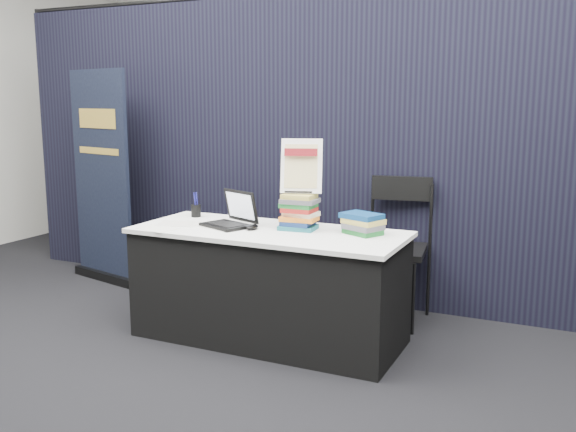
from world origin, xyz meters
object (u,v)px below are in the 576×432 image
Objects in this scene: laptop at (229,218)px; book_stack_short at (362,224)px; display_table at (269,285)px; book_stack_tall at (299,212)px; info_sign at (301,167)px; pullup_banner at (102,189)px; stacking_chair at (394,242)px.

laptop is 1.30× the size of book_stack_short.
display_table is at bearing 21.18° from laptop.
book_stack_tall is 0.30m from info_sign.
book_stack_tall is 0.64× the size of info_sign.
book_stack_tall is at bearing -1.18° from pullup_banner.
laptop is 0.49m from book_stack_tall.
pullup_banner is (-1.67, 0.66, 0.01)m from laptop.
pullup_banner reaches higher than display_table.
info_sign is (0.48, 0.13, 0.35)m from laptop.
display_table is at bearing -138.13° from stacking_chair.
display_table is 6.31× the size of book_stack_short.
laptop is 1.22m from stacking_chair.
display_table is 0.53m from book_stack_tall.
pullup_banner reaches higher than book_stack_short.
book_stack_short is (0.60, 0.14, 0.44)m from display_table.
book_stack_tall reaches higher than book_stack_short.
book_stack_tall is at bearing -175.45° from book_stack_short.
stacking_chair is (0.46, 0.62, -0.59)m from info_sign.
info_sign is at bearing 90.00° from book_stack_tall.
book_stack_short reaches higher than display_table.
display_table is 0.97× the size of pullup_banner.
laptop reaches higher than book_stack_tall.
info_sign is at bearing -0.41° from pullup_banner.
info_sign reaches higher than book_stack_tall.
laptop is 0.20× the size of pullup_banner.
info_sign is at bearing -179.57° from book_stack_short.
display_table is 4.88× the size of info_sign.
pullup_banner reaches higher than info_sign.
stacking_chair is at bearing 15.40° from pullup_banner.
book_stack_short is (0.42, 0.03, -0.05)m from book_stack_tall.
book_stack_tall is at bearing 30.98° from display_table.
laptop is at bearing 176.01° from info_sign.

